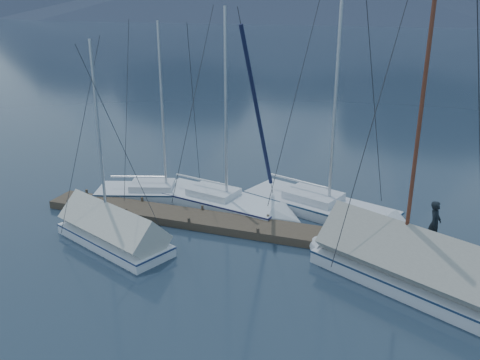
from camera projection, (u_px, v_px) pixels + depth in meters
name	position (u px, v px, depth m)	size (l,w,h in m)	color
ground	(223.00, 251.00, 19.39)	(1000.00, 1000.00, 0.00)	#14212F
dock	(240.00, 227.00, 21.13)	(18.00, 1.50, 0.54)	#382D23
mooring_posts	(229.00, 220.00, 21.21)	(15.12, 1.52, 0.35)	#382D23
sailboat_open_left	(176.00, 194.00, 24.61)	(7.08, 3.89, 9.01)	silver
sailboat_open_mid	(236.00, 206.00, 23.12)	(7.61, 3.66, 9.70)	silver
sailboat_open_right	(340.00, 213.00, 22.32)	(8.35, 4.75, 10.65)	silver
sailboat_covered_near	(398.00, 265.00, 17.31)	(8.15, 5.62, 10.28)	silver
sailboat_covered_far	(106.00, 231.00, 20.08)	(6.33, 3.96, 8.55)	white
person	(435.00, 224.00, 18.81)	(0.64, 0.42, 1.76)	black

